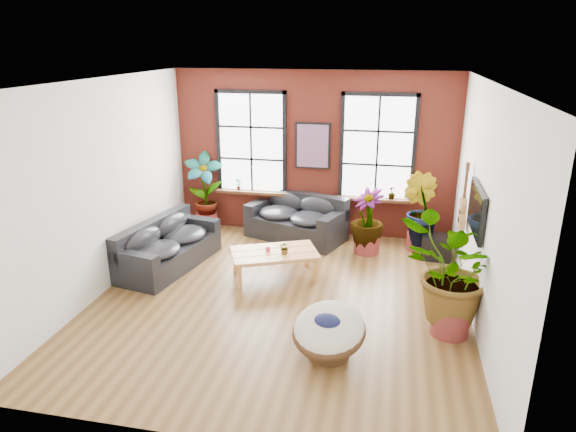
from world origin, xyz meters
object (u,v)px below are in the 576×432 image
object	(u,v)px
sofa_back	(297,219)
coffee_table	(274,254)
sofa_left	(167,246)
papasan_chair	(329,331)

from	to	relation	value
sofa_back	coffee_table	bearing A→B (deg)	-70.13
sofa_back	sofa_left	size ratio (longest dim) A/B	0.96
coffee_table	sofa_back	bearing A→B (deg)	65.54
sofa_back	sofa_left	xyz separation A→B (m)	(-2.13, -1.96, -0.03)
coffee_table	papasan_chair	size ratio (longest dim) A/B	1.43
sofa_back	coffee_table	world-z (taller)	sofa_back
sofa_back	coffee_table	size ratio (longest dim) A/B	1.31
sofa_back	sofa_left	distance (m)	2.89
sofa_back	papasan_chair	bearing A→B (deg)	-52.88
sofa_left	coffee_table	size ratio (longest dim) A/B	1.36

